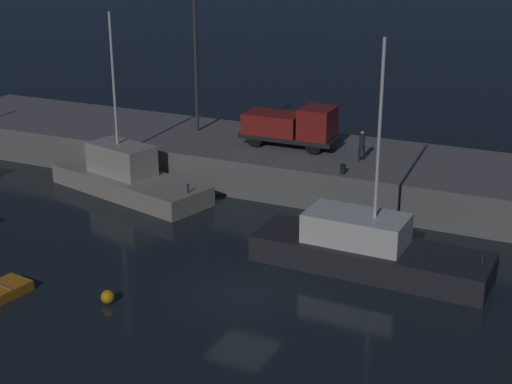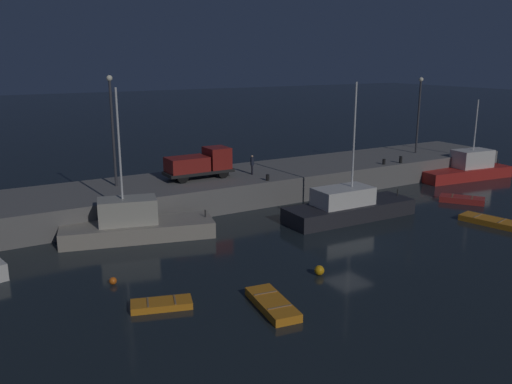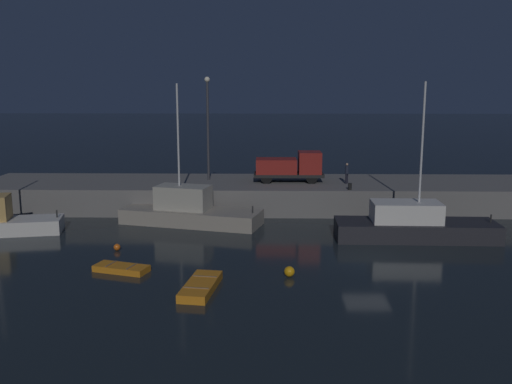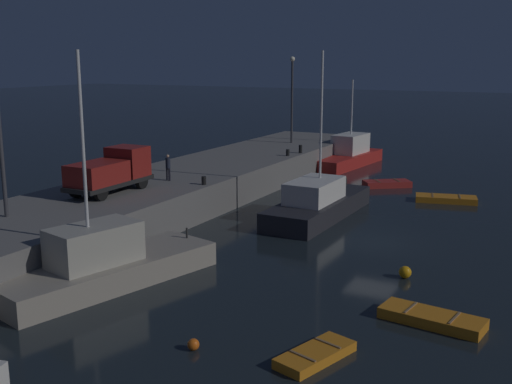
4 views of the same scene
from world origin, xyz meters
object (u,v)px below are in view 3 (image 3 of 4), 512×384
object	(u,v)px
mooring_buoy_mid	(117,247)
bollard_central	(350,186)
utility_truck	(291,167)
mooring_buoy_near	(289,272)
dinghy_orange_near	(201,286)
dockworker	(347,172)
fishing_trawler_red	(413,225)
fishing_boat_white	(189,211)
dinghy_red_small	(121,268)
lamp_post_west	(208,121)

from	to	relation	value
mooring_buoy_mid	bollard_central	xyz separation A→B (m)	(15.10, 8.97, 2.12)
mooring_buoy_mid	utility_truck	distance (m)	16.78
mooring_buoy_near	mooring_buoy_mid	bearing A→B (deg)	155.99
dinghy_orange_near	dockworker	size ratio (longest dim) A/B	2.38
fishing_trawler_red	utility_truck	world-z (taller)	fishing_trawler_red
utility_truck	dockworker	world-z (taller)	utility_truck
mooring_buoy_mid	dockworker	bearing A→B (deg)	37.39
fishing_boat_white	dockworker	size ratio (longest dim) A/B	6.35
utility_truck	dinghy_red_small	bearing A→B (deg)	-120.57
mooring_buoy_mid	utility_truck	bearing A→B (deg)	48.87
fishing_boat_white	dinghy_red_small	bearing A→B (deg)	-101.78
fishing_boat_white	utility_truck	distance (m)	9.66
lamp_post_west	bollard_central	bearing A→B (deg)	-21.42
dockworker	bollard_central	size ratio (longest dim) A/B	3.24
mooring_buoy_mid	lamp_post_west	world-z (taller)	lamp_post_west
dinghy_orange_near	utility_truck	world-z (taller)	utility_truck
mooring_buoy_near	bollard_central	size ratio (longest dim) A/B	1.10
dinghy_orange_near	mooring_buoy_near	size ratio (longest dim) A/B	7.04
dinghy_orange_near	lamp_post_west	xyz separation A→B (m)	(-1.59, 19.83, 6.68)
mooring_buoy_near	dinghy_red_small	bearing A→B (deg)	175.74
lamp_post_west	utility_truck	xyz separation A→B (m)	(6.66, -0.83, -3.60)
dinghy_orange_near	bollard_central	xyz separation A→B (m)	(9.33, 15.55, 2.12)
dinghy_orange_near	dinghy_red_small	size ratio (longest dim) A/B	1.25
dockworker	mooring_buoy_near	bearing A→B (deg)	-107.53
fishing_boat_white	bollard_central	size ratio (longest dim) A/B	20.59
dinghy_orange_near	dinghy_red_small	xyz separation A→B (m)	(-4.54, 2.73, -0.04)
utility_truck	bollard_central	xyz separation A→B (m)	(4.26, -3.45, -0.97)
dockworker	fishing_trawler_red	bearing A→B (deg)	-70.49
fishing_boat_white	dinghy_red_small	xyz separation A→B (m)	(-2.20, -10.54, -0.75)
dinghy_red_small	dockworker	xyz separation A→B (m)	(13.99, 15.48, 2.83)
dinghy_red_small	fishing_trawler_red	bearing A→B (deg)	21.56
fishing_boat_white	dinghy_red_small	distance (m)	10.79
dockworker	bollard_central	world-z (taller)	dockworker
fishing_trawler_red	dockworker	size ratio (longest dim) A/B	6.30
fishing_boat_white	dinghy_orange_near	size ratio (longest dim) A/B	2.67
mooring_buoy_mid	utility_truck	size ratio (longest dim) A/B	0.07
dinghy_red_small	mooring_buoy_mid	xyz separation A→B (m)	(-1.24, 3.85, 0.03)
dinghy_orange_near	dockworker	bearing A→B (deg)	62.58
dinghy_orange_near	fishing_boat_white	bearing A→B (deg)	100.00
dockworker	fishing_boat_white	bearing A→B (deg)	-157.26
dinghy_orange_near	bollard_central	bearing A→B (deg)	59.04
lamp_post_west	dinghy_red_small	bearing A→B (deg)	-99.77
lamp_post_west	mooring_buoy_near	bearing A→B (deg)	-71.50
dinghy_orange_near	utility_truck	distance (m)	19.91
fishing_boat_white	mooring_buoy_mid	size ratio (longest dim) A/B	25.73
mooring_buoy_near	dockworker	bearing A→B (deg)	72.47
mooring_buoy_near	lamp_post_west	bearing A→B (deg)	108.50
dinghy_red_small	mooring_buoy_near	bearing A→B (deg)	-4.26
bollard_central	fishing_trawler_red	bearing A→B (deg)	-62.07
mooring_buoy_near	bollard_central	xyz separation A→B (m)	(4.98, 13.48, 2.05)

